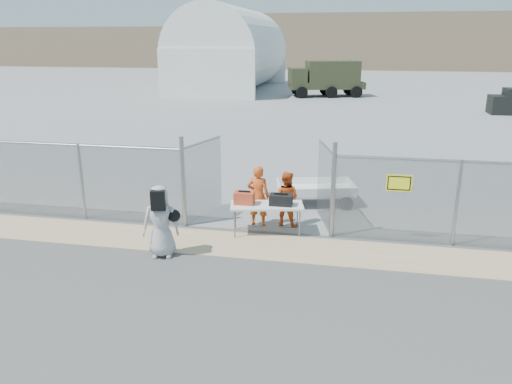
% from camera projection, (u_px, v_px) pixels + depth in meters
% --- Properties ---
extents(ground, '(160.00, 160.00, 0.00)m').
position_uv_depth(ground, '(239.00, 262.00, 11.54)').
color(ground, '#474545').
extents(tarmac_inside, '(160.00, 80.00, 0.01)m').
position_uv_depth(tarmac_inside, '(332.00, 89.00, 50.92)').
color(tarmac_inside, gray).
rests_on(tarmac_inside, ground).
extents(dirt_strip, '(44.00, 1.60, 0.01)m').
position_uv_depth(dirt_strip, '(248.00, 245.00, 12.48)').
color(dirt_strip, tan).
rests_on(dirt_strip, ground).
extents(distant_hills, '(140.00, 6.00, 9.00)m').
position_uv_depth(distant_hills, '(375.00, 42.00, 82.43)').
color(distant_hills, '#7F684F').
rests_on(distant_hills, ground).
extents(chain_link_fence, '(40.00, 0.20, 2.20)m').
position_uv_depth(chain_link_fence, '(256.00, 192.00, 13.09)').
color(chain_link_fence, gray).
rests_on(chain_link_fence, ground).
extents(quonset_hangar, '(9.00, 18.00, 8.00)m').
position_uv_depth(quonset_hangar, '(231.00, 49.00, 49.72)').
color(quonset_hangar, white).
rests_on(quonset_hangar, ground).
extents(folding_table, '(2.01, 1.16, 0.80)m').
position_uv_depth(folding_table, '(267.00, 219.00, 13.16)').
color(folding_table, white).
rests_on(folding_table, ground).
extents(orange_bag, '(0.52, 0.35, 0.32)m').
position_uv_depth(orange_bag, '(244.00, 198.00, 13.05)').
color(orange_bag, '#C64325').
rests_on(orange_bag, folding_table).
extents(black_duffel, '(0.59, 0.35, 0.28)m').
position_uv_depth(black_duffel, '(281.00, 200.00, 12.96)').
color(black_duffel, black).
rests_on(black_duffel, folding_table).
extents(security_worker_left, '(0.64, 0.44, 1.70)m').
position_uv_depth(security_worker_left, '(258.00, 196.00, 13.60)').
color(security_worker_left, '#DA5318').
rests_on(security_worker_left, ground).
extents(security_worker_right, '(0.84, 0.71, 1.53)m').
position_uv_depth(security_worker_right, '(286.00, 199.00, 13.63)').
color(security_worker_right, '#DA5318').
rests_on(security_worker_right, ground).
extents(visitor, '(0.95, 0.73, 1.74)m').
position_uv_depth(visitor, '(161.00, 221.00, 11.65)').
color(visitor, '#A8A8A8').
rests_on(visitor, ground).
extents(utility_trailer, '(3.31, 2.27, 0.73)m').
position_uv_depth(utility_trailer, '(316.00, 193.00, 15.53)').
color(utility_trailer, white).
rests_on(utility_trailer, ground).
extents(military_truck, '(6.93, 4.13, 3.11)m').
position_uv_depth(military_truck, '(327.00, 79.00, 44.15)').
color(military_truck, '#343820').
rests_on(military_truck, ground).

